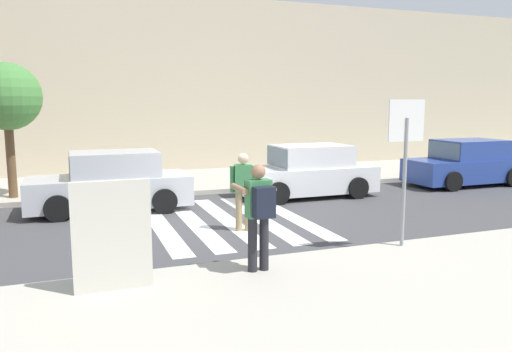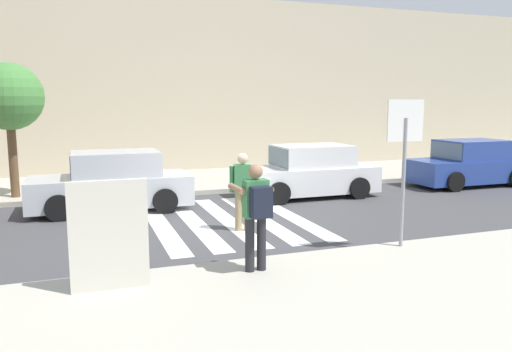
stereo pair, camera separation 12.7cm
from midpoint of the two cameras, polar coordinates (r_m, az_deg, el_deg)
The scene contains 17 objects.
ground_plane at distance 11.94m, azimuth -3.36°, elevation -5.24°, with size 120.00×120.00×0.00m, color #424244.
sidewalk_near at distance 6.55m, azimuth 13.40°, elevation -16.67°, with size 60.00×6.00×0.14m, color #B2AD9E.
sidewalk_far at distance 17.64m, azimuth -9.05°, elevation -0.62°, with size 60.00×4.80×0.14m, color #B2AD9E.
building_facade_far at distance 21.77m, azimuth -11.57°, elevation 9.95°, with size 56.00×4.00×6.91m, color beige.
crosswalk_stripe_0 at distance 11.78m, azimuth -11.14°, elevation -5.56°, with size 0.44×5.20×0.01m, color silver.
crosswalk_stripe_1 at distance 11.92m, azimuth -7.33°, elevation -5.29°, with size 0.44×5.20×0.01m, color silver.
crosswalk_stripe_2 at distance 12.12m, azimuth -3.63°, elevation -5.01°, with size 0.44×5.20×0.01m, color silver.
crosswalk_stripe_3 at distance 12.37m, azimuth -0.07°, elevation -4.72°, with size 0.44×5.20×0.01m, color silver.
crosswalk_stripe_4 at distance 12.66m, azimuth 3.34°, elevation -4.43°, with size 0.44×5.20×0.01m, color silver.
stop_sign at distance 9.54m, azimuth 16.37°, elevation 3.96°, with size 0.76×0.08×2.73m.
photographer_with_backpack at distance 7.87m, azimuth -0.13°, elevation -3.71°, with size 0.60×0.85×1.72m.
pedestrian_crossing at distance 10.92m, azimuth -1.80°, elevation -1.31°, with size 0.57×0.32×1.72m.
parked_car_silver at distance 13.59m, azimuth -16.46°, elevation -0.78°, with size 4.10×1.92×1.55m.
parked_car_white at distance 15.06m, azimuth 5.67°, elevation 0.41°, with size 4.10×1.92×1.55m.
parked_car_blue at distance 18.49m, azimuth 22.73°, elevation 1.29°, with size 4.10×1.92×1.55m.
street_tree_west at distance 15.57m, azimuth -26.84°, elevation 8.00°, with size 1.87×1.87×3.77m.
advertising_board at distance 7.45m, azimuth -16.60°, elevation -6.57°, with size 1.10×0.11×1.60m.
Camera 1 is at (-3.42, -11.08, 2.83)m, focal length 35.00 mm.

